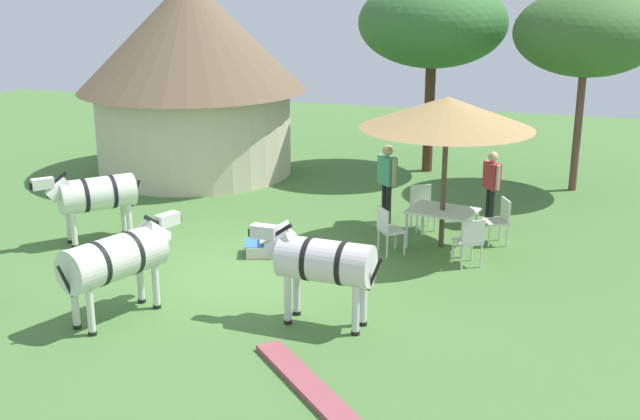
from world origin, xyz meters
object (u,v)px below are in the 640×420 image
(patio_chair_near_hut, at_px, (470,239))
(acacia_tree_right_background, at_px, (587,33))
(guest_beside_umbrella, at_px, (387,176))
(zebra_by_umbrella, at_px, (117,258))
(patio_dining_table, at_px, (442,214))
(patio_chair_east_end, at_px, (388,227))
(striped_lounge_chair, at_px, (266,242))
(acacia_tree_far_lawn, at_px, (433,23))
(thatched_hut, at_px, (192,70))
(zebra_toward_hut, at_px, (94,195))
(zebra_nearest_camera, at_px, (322,262))
(patio_chair_near_lawn, at_px, (422,204))
(guest_behind_table, at_px, (492,181))
(patio_chair_west_end, at_px, (500,218))
(shade_umbrella, at_px, (447,113))

(patio_chair_near_hut, xyz_separation_m, acacia_tree_right_background, (1.84, 5.96, 3.20))
(guest_beside_umbrella, xyz_separation_m, zebra_by_umbrella, (-2.95, -5.85, -0.05))
(patio_dining_table, bearing_deg, acacia_tree_right_background, 63.66)
(acacia_tree_right_background, bearing_deg, patio_chair_near_hut, -107.14)
(patio_chair_east_end, bearing_deg, patio_chair_near_hut, 42.99)
(striped_lounge_chair, bearing_deg, acacia_tree_far_lawn, -33.34)
(thatched_hut, xyz_separation_m, patio_chair_near_hut, (7.68, -5.05, -2.16))
(zebra_toward_hut, relative_size, acacia_tree_right_background, 0.36)
(patio_dining_table, xyz_separation_m, zebra_nearest_camera, (-1.23, -4.03, 0.34))
(thatched_hut, bearing_deg, acacia_tree_right_background, 5.47)
(patio_chair_near_lawn, xyz_separation_m, guest_behind_table, (1.32, 0.66, 0.41))
(patio_chair_west_end, xyz_separation_m, zebra_by_umbrella, (-5.33, -5.13, 0.44))
(patio_dining_table, height_order, acacia_tree_right_background, acacia_tree_right_background)
(patio_dining_table, bearing_deg, patio_chair_near_hut, -56.63)
(zebra_by_umbrella, xyz_separation_m, acacia_tree_right_background, (6.75, 9.66, 2.76))
(zebra_by_umbrella, bearing_deg, striped_lounge_chair, 91.87)
(patio_dining_table, relative_size, zebra_nearest_camera, 0.67)
(zebra_nearest_camera, bearing_deg, patio_chair_west_end, -22.21)
(zebra_toward_hut, distance_m, acacia_tree_far_lawn, 9.66)
(patio_chair_near_lawn, relative_size, patio_chair_near_hut, 1.00)
(patio_chair_near_hut, bearing_deg, patio_chair_east_end, 137.01)
(acacia_tree_far_lawn, bearing_deg, zebra_nearest_camera, -90.09)
(guest_beside_umbrella, bearing_deg, guest_behind_table, -121.63)
(striped_lounge_chair, bearing_deg, acacia_tree_right_background, -60.04)
(patio_chair_west_end, height_order, patio_chair_near_lawn, same)
(striped_lounge_chair, bearing_deg, patio_chair_near_lawn, -65.57)
(patio_chair_west_end, height_order, zebra_nearest_camera, zebra_nearest_camera)
(patio_chair_west_end, xyz_separation_m, guest_behind_table, (-0.28, 1.20, 0.41))
(patio_dining_table, relative_size, zebra_by_umbrella, 0.65)
(patio_dining_table, height_order, patio_chair_west_end, patio_chair_west_end)
(patio_chair_near_lawn, bearing_deg, zebra_nearest_camera, 53.69)
(guest_behind_table, distance_m, acacia_tree_far_lawn, 5.52)
(guest_behind_table, xyz_separation_m, acacia_tree_far_lawn, (-1.99, 4.26, 2.89))
(patio_dining_table, bearing_deg, guest_behind_table, 65.27)
(guest_beside_umbrella, distance_m, zebra_toward_hut, 5.91)
(zebra_toward_hut, bearing_deg, guest_beside_umbrella, -109.12)
(patio_dining_table, relative_size, acacia_tree_right_background, 0.30)
(patio_chair_west_end, distance_m, zebra_toward_hut, 7.88)
(zebra_toward_hut, bearing_deg, patio_dining_table, -123.53)
(thatched_hut, bearing_deg, patio_chair_east_end, -38.03)
(thatched_hut, bearing_deg, guest_beside_umbrella, -26.92)
(thatched_hut, xyz_separation_m, zebra_nearest_camera, (5.81, -8.11, -1.68))
(patio_chair_west_end, relative_size, acacia_tree_right_background, 0.19)
(patio_dining_table, height_order, zebra_by_umbrella, zebra_by_umbrella)
(zebra_by_umbrella, bearing_deg, patio_chair_near_hut, 58.67)
(zebra_by_umbrella, relative_size, zebra_toward_hut, 1.29)
(thatched_hut, xyz_separation_m, striped_lounge_chair, (3.94, -5.48, -2.43))
(shade_umbrella, xyz_separation_m, patio_chair_east_end, (-0.92, -0.70, -2.09))
(patio_dining_table, xyz_separation_m, guest_beside_umbrella, (-1.33, 1.19, 0.35))
(patio_chair_east_end, xyz_separation_m, zebra_by_umbrella, (-3.36, -3.96, 0.44))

